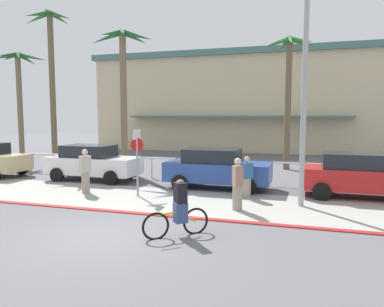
{
  "coord_description": "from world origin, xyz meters",
  "views": [
    {
      "loc": [
        4.81,
        -8.2,
        3.09
      ],
      "look_at": [
        0.44,
        6.0,
        1.56
      ],
      "focal_mm": 34.54,
      "sensor_mm": 36.0,
      "label": 1
    }
  ],
  "objects_px": {
    "palm_tree_1": "(51,57)",
    "palm_tree_0": "(19,78)",
    "palm_tree_3": "(289,68)",
    "car_blue_2": "(217,168)",
    "car_red_3": "(359,175)",
    "pedestrian_1": "(85,173)",
    "palm_tree_2": "(123,69)",
    "cyclist_yellow_0": "(179,210)",
    "pedestrian_0": "(237,186)",
    "car_white_1": "(93,162)",
    "pedestrian_2": "(247,179)",
    "stop_sign_bike_lane": "(137,153)",
    "streetlight_curb": "(305,79)"
  },
  "relations": [
    {
      "from": "palm_tree_0",
      "to": "pedestrian_1",
      "type": "xyz_separation_m",
      "value": [
        10.43,
        -8.29,
        -4.82
      ]
    },
    {
      "from": "palm_tree_0",
      "to": "car_blue_2",
      "type": "bearing_deg",
      "value": -21.05
    },
    {
      "from": "streetlight_curb",
      "to": "cyclist_yellow_0",
      "type": "xyz_separation_m",
      "value": [
        -2.96,
        -3.94,
        -3.58
      ]
    },
    {
      "from": "palm_tree_3",
      "to": "car_red_3",
      "type": "height_order",
      "value": "palm_tree_3"
    },
    {
      "from": "car_blue_2",
      "to": "car_red_3",
      "type": "xyz_separation_m",
      "value": [
        5.53,
        -0.16,
        0.0
      ]
    },
    {
      "from": "car_white_1",
      "to": "pedestrian_1",
      "type": "xyz_separation_m",
      "value": [
        1.33,
        -2.66,
        -0.05
      ]
    },
    {
      "from": "streetlight_curb",
      "to": "pedestrian_1",
      "type": "relative_size",
      "value": 4.25
    },
    {
      "from": "car_blue_2",
      "to": "car_red_3",
      "type": "bearing_deg",
      "value": -1.66
    },
    {
      "from": "palm_tree_1",
      "to": "car_white_1",
      "type": "height_order",
      "value": "palm_tree_1"
    },
    {
      "from": "palm_tree_3",
      "to": "car_blue_2",
      "type": "height_order",
      "value": "palm_tree_3"
    },
    {
      "from": "palm_tree_0",
      "to": "cyclist_yellow_0",
      "type": "height_order",
      "value": "palm_tree_0"
    },
    {
      "from": "palm_tree_0",
      "to": "palm_tree_1",
      "type": "xyz_separation_m",
      "value": [
        3.26,
        -0.86,
        1.13
      ]
    },
    {
      "from": "car_white_1",
      "to": "pedestrian_1",
      "type": "distance_m",
      "value": 2.97
    },
    {
      "from": "streetlight_curb",
      "to": "car_red_3",
      "type": "relative_size",
      "value": 1.7
    },
    {
      "from": "palm_tree_0",
      "to": "palm_tree_1",
      "type": "height_order",
      "value": "palm_tree_1"
    },
    {
      "from": "car_red_3",
      "to": "pedestrian_0",
      "type": "height_order",
      "value": "pedestrian_0"
    },
    {
      "from": "streetlight_curb",
      "to": "car_blue_2",
      "type": "bearing_deg",
      "value": 145.37
    },
    {
      "from": "pedestrian_1",
      "to": "palm_tree_2",
      "type": "bearing_deg",
      "value": 101.63
    },
    {
      "from": "cyclist_yellow_0",
      "to": "pedestrian_0",
      "type": "distance_m",
      "value": 3.15
    },
    {
      "from": "pedestrian_0",
      "to": "pedestrian_1",
      "type": "xyz_separation_m",
      "value": [
        -6.28,
        0.91,
        0.02
      ]
    },
    {
      "from": "stop_sign_bike_lane",
      "to": "palm_tree_0",
      "type": "height_order",
      "value": "palm_tree_0"
    },
    {
      "from": "pedestrian_1",
      "to": "stop_sign_bike_lane",
      "type": "bearing_deg",
      "value": 0.96
    },
    {
      "from": "car_white_1",
      "to": "car_red_3",
      "type": "xyz_separation_m",
      "value": [
        11.65,
        -0.39,
        0.0
      ]
    },
    {
      "from": "pedestrian_0",
      "to": "cyclist_yellow_0",
      "type": "bearing_deg",
      "value": -108.26
    },
    {
      "from": "cyclist_yellow_0",
      "to": "pedestrian_1",
      "type": "relative_size",
      "value": 0.85
    },
    {
      "from": "palm_tree_2",
      "to": "pedestrian_2",
      "type": "height_order",
      "value": "palm_tree_2"
    },
    {
      "from": "stop_sign_bike_lane",
      "to": "pedestrian_0",
      "type": "distance_m",
      "value": 4.22
    },
    {
      "from": "stop_sign_bike_lane",
      "to": "palm_tree_1",
      "type": "xyz_separation_m",
      "value": [
        -9.44,
        7.39,
        5.1
      ]
    },
    {
      "from": "palm_tree_1",
      "to": "palm_tree_0",
      "type": "bearing_deg",
      "value": 165.12
    },
    {
      "from": "streetlight_curb",
      "to": "pedestrian_2",
      "type": "xyz_separation_m",
      "value": [
        -1.97,
        0.93,
        -3.55
      ]
    },
    {
      "from": "palm_tree_0",
      "to": "palm_tree_3",
      "type": "height_order",
      "value": "palm_tree_3"
    },
    {
      "from": "stop_sign_bike_lane",
      "to": "palm_tree_2",
      "type": "bearing_deg",
      "value": 121.62
    },
    {
      "from": "stop_sign_bike_lane",
      "to": "pedestrian_0",
      "type": "bearing_deg",
      "value": -13.32
    },
    {
      "from": "stop_sign_bike_lane",
      "to": "palm_tree_2",
      "type": "distance_m",
      "value": 7.58
    },
    {
      "from": "palm_tree_2",
      "to": "pedestrian_2",
      "type": "distance_m",
      "value": 10.01
    },
    {
      "from": "car_white_1",
      "to": "car_blue_2",
      "type": "distance_m",
      "value": 6.13
    },
    {
      "from": "palm_tree_2",
      "to": "pedestrian_1",
      "type": "bearing_deg",
      "value": -78.37
    },
    {
      "from": "stop_sign_bike_lane",
      "to": "cyclist_yellow_0",
      "type": "height_order",
      "value": "stop_sign_bike_lane"
    },
    {
      "from": "car_blue_2",
      "to": "cyclist_yellow_0",
      "type": "height_order",
      "value": "car_blue_2"
    },
    {
      "from": "car_blue_2",
      "to": "palm_tree_3",
      "type": "bearing_deg",
      "value": 69.27
    },
    {
      "from": "car_red_3",
      "to": "stop_sign_bike_lane",
      "type": "bearing_deg",
      "value": -164.52
    },
    {
      "from": "cyclist_yellow_0",
      "to": "car_blue_2",
      "type": "bearing_deg",
      "value": 94.52
    },
    {
      "from": "palm_tree_3",
      "to": "car_red_3",
      "type": "distance_m",
      "value": 8.97
    },
    {
      "from": "pedestrian_0",
      "to": "stop_sign_bike_lane",
      "type": "bearing_deg",
      "value": 166.68
    },
    {
      "from": "palm_tree_0",
      "to": "palm_tree_1",
      "type": "distance_m",
      "value": 3.55
    },
    {
      "from": "palm_tree_3",
      "to": "cyclist_yellow_0",
      "type": "xyz_separation_m",
      "value": [
        -2.05,
        -13.07,
        -5.07
      ]
    },
    {
      "from": "pedestrian_2",
      "to": "pedestrian_1",
      "type": "bearing_deg",
      "value": -171.29
    },
    {
      "from": "car_white_1",
      "to": "palm_tree_2",
      "type": "bearing_deg",
      "value": 86.36
    },
    {
      "from": "car_blue_2",
      "to": "cyclist_yellow_0",
      "type": "relative_size",
      "value": 2.93
    },
    {
      "from": "stop_sign_bike_lane",
      "to": "pedestrian_2",
      "type": "relative_size",
      "value": 1.62
    }
  ]
}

